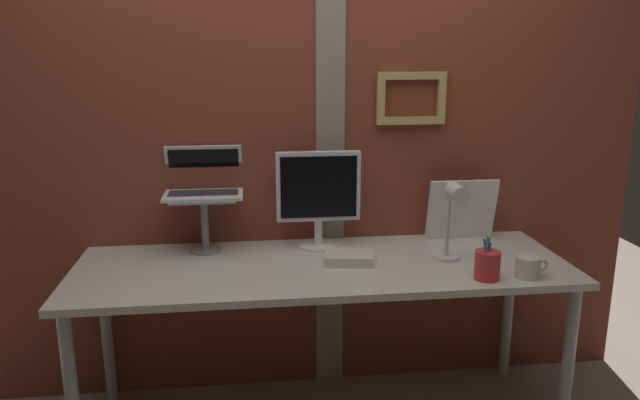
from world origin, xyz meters
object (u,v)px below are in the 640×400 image
object	(u,v)px
monitor	(318,192)
desk_lamp	(452,214)
laptop	(204,181)
whiteboard_panel	(462,210)
pen_cup	(487,265)
coffee_mug	(528,267)

from	to	relation	value
monitor	desk_lamp	bearing A→B (deg)	-28.08
monitor	laptop	distance (m)	0.51
monitor	whiteboard_panel	xyz separation A→B (m)	(0.68, 0.03, -0.11)
desk_lamp	pen_cup	bearing A→B (deg)	-66.80
coffee_mug	desk_lamp	bearing A→B (deg)	142.55
laptop	monitor	bearing A→B (deg)	-7.27
pen_cup	coffee_mug	size ratio (longest dim) A/B	1.36
desk_lamp	coffee_mug	xyz separation A→B (m)	(0.25, -0.19, -0.17)
desk_lamp	pen_cup	xyz separation A→B (m)	(0.08, -0.19, -0.16)
laptop	whiteboard_panel	world-z (taller)	laptop
whiteboard_panel	desk_lamp	size ratio (longest dim) A/B	0.94
monitor	whiteboard_panel	size ratio (longest dim) A/B	1.35
laptop	desk_lamp	xyz separation A→B (m)	(1.02, -0.34, -0.09)
monitor	pen_cup	world-z (taller)	monitor
whiteboard_panel	desk_lamp	distance (m)	0.35
coffee_mug	whiteboard_panel	bearing A→B (deg)	100.82
monitor	desk_lamp	xyz separation A→B (m)	(0.52, -0.28, -0.04)
desk_lamp	coffee_mug	bearing A→B (deg)	-37.45
laptop	pen_cup	size ratio (longest dim) A/B	1.89
laptop	coffee_mug	bearing A→B (deg)	-22.74
laptop	whiteboard_panel	distance (m)	1.19
pen_cup	desk_lamp	bearing A→B (deg)	113.20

